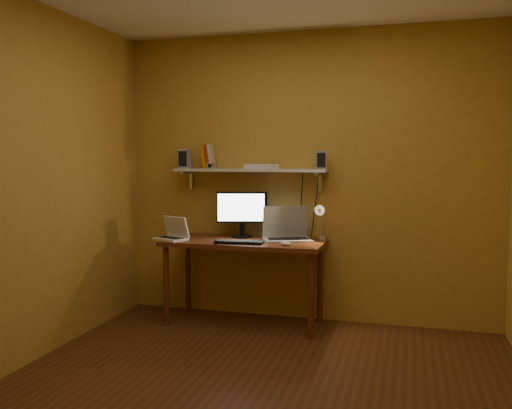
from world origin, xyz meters
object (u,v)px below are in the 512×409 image
(laptop, at_px, (286,231))
(router, at_px, (261,166))
(desk, at_px, (244,250))
(wall_shelf, at_px, (250,171))
(monitor, at_px, (242,212))
(desk_lamp, at_px, (321,218))
(keyboard, at_px, (239,242))
(speaker_left, at_px, (185,159))
(shelf_camera, at_px, (210,166))
(netbook, at_px, (173,233))
(mouse, at_px, (286,244))
(speaker_right, at_px, (320,160))

(laptop, xyz_separation_m, router, (-0.25, 0.07, 0.57))
(desk, relative_size, wall_shelf, 1.00)
(monitor, relative_size, desk_lamp, 1.20)
(monitor, distance_m, keyboard, 0.42)
(desk_lamp, bearing_deg, wall_shelf, 174.12)
(speaker_left, bearing_deg, keyboard, -30.12)
(shelf_camera, bearing_deg, speaker_left, 168.49)
(netbook, bearing_deg, desk, 33.63)
(router, bearing_deg, keyboard, -105.70)
(wall_shelf, distance_m, desk_lamp, 0.77)
(keyboard, distance_m, router, 0.74)
(mouse, xyz_separation_m, desk_lamp, (0.25, 0.30, 0.19))
(laptop, xyz_separation_m, speaker_right, (0.28, 0.07, 0.63))
(wall_shelf, bearing_deg, desk, -90.00)
(speaker_right, bearing_deg, keyboard, -167.82)
(wall_shelf, height_order, keyboard, wall_shelf)
(mouse, bearing_deg, keyboard, -164.61)
(speaker_left, bearing_deg, router, -1.02)
(laptop, bearing_deg, router, 140.51)
(mouse, relative_size, router, 0.34)
(desk_lamp, distance_m, router, 0.71)
(mouse, bearing_deg, desk, 173.50)
(netbook, relative_size, shelf_camera, 3.58)
(keyboard, xyz_separation_m, desk_lamp, (0.66, 0.29, 0.20))
(desk, height_order, mouse, mouse)
(desk_lamp, bearing_deg, desk, -169.19)
(speaker_right, distance_m, shelf_camera, 1.01)
(monitor, xyz_separation_m, desk_lamp, (0.74, -0.05, -0.03))
(laptop, xyz_separation_m, shelf_camera, (-0.72, 0.02, 0.57))
(monitor, distance_m, speaker_right, 0.86)
(monitor, height_order, keyboard, monitor)
(wall_shelf, height_order, router, router)
(wall_shelf, bearing_deg, mouse, -41.74)
(shelf_camera, bearing_deg, laptop, -1.27)
(monitor, distance_m, desk_lamp, 0.74)
(speaker_left, relative_size, shelf_camera, 1.96)
(monitor, relative_size, shelf_camera, 4.89)
(shelf_camera, height_order, router, shelf_camera)
(keyboard, height_order, speaker_left, speaker_left)
(netbook, distance_m, mouse, 1.04)
(keyboard, bearing_deg, router, 67.40)
(mouse, xyz_separation_m, router, (-0.31, 0.36, 0.63))
(router, bearing_deg, speaker_right, -0.85)
(desk, xyz_separation_m, wall_shelf, (0.00, 0.19, 0.69))
(wall_shelf, height_order, monitor, wall_shelf)
(monitor, relative_size, laptop, 0.93)
(desk, height_order, speaker_right, speaker_right)
(wall_shelf, distance_m, laptop, 0.64)
(keyboard, bearing_deg, laptop, 31.81)
(desk, xyz_separation_m, netbook, (-0.62, -0.13, 0.14))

